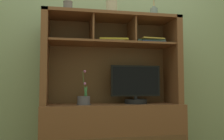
{
  "coord_description": "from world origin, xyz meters",
  "views": [
    {
      "loc": [
        -0.48,
        -2.42,
        0.74
      ],
      "look_at": [
        0.0,
        0.0,
        0.91
      ],
      "focal_mm": 39.63,
      "sensor_mm": 36.0,
      "label": 1
    }
  ],
  "objects_px": {
    "tv_monitor": "(136,87)",
    "magazine_stack_left": "(113,41)",
    "diffuser_bottle": "(154,13)",
    "accent_vase": "(68,8)",
    "potted_orchid": "(84,100)",
    "media_console": "(112,117)",
    "magazine_stack_centre": "(150,42)",
    "ceramic_vase": "(112,7)"
  },
  "relations": [
    {
      "from": "tv_monitor",
      "to": "accent_vase",
      "type": "height_order",
      "value": "accent_vase"
    },
    {
      "from": "media_console",
      "to": "magazine_stack_left",
      "type": "relative_size",
      "value": 4.76
    },
    {
      "from": "magazine_stack_left",
      "to": "diffuser_bottle",
      "type": "distance_m",
      "value": 0.53
    },
    {
      "from": "accent_vase",
      "to": "tv_monitor",
      "type": "bearing_deg",
      "value": -3.76
    },
    {
      "from": "magazine_stack_centre",
      "to": "accent_vase",
      "type": "relative_size",
      "value": 2.36
    },
    {
      "from": "tv_monitor",
      "to": "magazine_stack_left",
      "type": "xyz_separation_m",
      "value": [
        -0.23,
        0.02,
        0.46
      ]
    },
    {
      "from": "diffuser_bottle",
      "to": "media_console",
      "type": "bearing_deg",
      "value": 176.21
    },
    {
      "from": "potted_orchid",
      "to": "magazine_stack_left",
      "type": "xyz_separation_m",
      "value": [
        0.29,
        0.05,
        0.59
      ]
    },
    {
      "from": "tv_monitor",
      "to": "magazine_stack_left",
      "type": "bearing_deg",
      "value": 173.86
    },
    {
      "from": "media_console",
      "to": "tv_monitor",
      "type": "height_order",
      "value": "media_console"
    },
    {
      "from": "diffuser_bottle",
      "to": "accent_vase",
      "type": "distance_m",
      "value": 0.89
    },
    {
      "from": "media_console",
      "to": "magazine_stack_centre",
      "type": "relative_size",
      "value": 4.87
    },
    {
      "from": "tv_monitor",
      "to": "accent_vase",
      "type": "xyz_separation_m",
      "value": [
        -0.68,
        0.04,
        0.78
      ]
    },
    {
      "from": "diffuser_bottle",
      "to": "accent_vase",
      "type": "bearing_deg",
      "value": 177.32
    },
    {
      "from": "magazine_stack_left",
      "to": "accent_vase",
      "type": "xyz_separation_m",
      "value": [
        -0.45,
        0.02,
        0.32
      ]
    },
    {
      "from": "magazine_stack_left",
      "to": "tv_monitor",
      "type": "bearing_deg",
      "value": -6.14
    },
    {
      "from": "media_console",
      "to": "diffuser_bottle",
      "type": "distance_m",
      "value": 1.16
    },
    {
      "from": "media_console",
      "to": "magazine_stack_left",
      "type": "distance_m",
      "value": 0.76
    },
    {
      "from": "diffuser_bottle",
      "to": "ceramic_vase",
      "type": "height_order",
      "value": "diffuser_bottle"
    },
    {
      "from": "tv_monitor",
      "to": "diffuser_bottle",
      "type": "relative_size",
      "value": 2.04
    },
    {
      "from": "potted_orchid",
      "to": "accent_vase",
      "type": "bearing_deg",
      "value": 157.5
    },
    {
      "from": "tv_monitor",
      "to": "ceramic_vase",
      "type": "xyz_separation_m",
      "value": [
        -0.24,
        0.04,
        0.82
      ]
    },
    {
      "from": "potted_orchid",
      "to": "accent_vase",
      "type": "xyz_separation_m",
      "value": [
        -0.16,
        0.07,
        0.91
      ]
    },
    {
      "from": "accent_vase",
      "to": "potted_orchid",
      "type": "bearing_deg",
      "value": -22.5
    },
    {
      "from": "media_console",
      "to": "ceramic_vase",
      "type": "relative_size",
      "value": 7.56
    },
    {
      "from": "potted_orchid",
      "to": "magazine_stack_centre",
      "type": "height_order",
      "value": "magazine_stack_centre"
    },
    {
      "from": "magazine_stack_left",
      "to": "magazine_stack_centre",
      "type": "height_order",
      "value": "magazine_stack_centre"
    },
    {
      "from": "accent_vase",
      "to": "magazine_stack_centre",
      "type": "bearing_deg",
      "value": -0.94
    },
    {
      "from": "media_console",
      "to": "magazine_stack_left",
      "type": "height_order",
      "value": "media_console"
    },
    {
      "from": "tv_monitor",
      "to": "magazine_stack_left",
      "type": "relative_size",
      "value": 1.65
    },
    {
      "from": "potted_orchid",
      "to": "magazine_stack_centre",
      "type": "distance_m",
      "value": 0.91
    },
    {
      "from": "magazine_stack_left",
      "to": "diffuser_bottle",
      "type": "height_order",
      "value": "diffuser_bottle"
    },
    {
      "from": "media_console",
      "to": "potted_orchid",
      "type": "height_order",
      "value": "media_console"
    },
    {
      "from": "accent_vase",
      "to": "media_console",
      "type": "bearing_deg",
      "value": -1.58
    },
    {
      "from": "potted_orchid",
      "to": "accent_vase",
      "type": "height_order",
      "value": "accent_vase"
    },
    {
      "from": "tv_monitor",
      "to": "magazine_stack_centre",
      "type": "xyz_separation_m",
      "value": [
        0.17,
        0.03,
        0.47
      ]
    },
    {
      "from": "potted_orchid",
      "to": "diffuser_bottle",
      "type": "bearing_deg",
      "value": 1.93
    },
    {
      "from": "magazine_stack_centre",
      "to": "accent_vase",
      "type": "bearing_deg",
      "value": 179.06
    },
    {
      "from": "media_console",
      "to": "diffuser_bottle",
      "type": "bearing_deg",
      "value": -3.79
    },
    {
      "from": "media_console",
      "to": "accent_vase",
      "type": "height_order",
      "value": "accent_vase"
    },
    {
      "from": "media_console",
      "to": "magazine_stack_left",
      "type": "bearing_deg",
      "value": -39.73
    },
    {
      "from": "media_console",
      "to": "tv_monitor",
      "type": "xyz_separation_m",
      "value": [
        0.24,
        -0.03,
        0.3
      ]
    }
  ]
}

